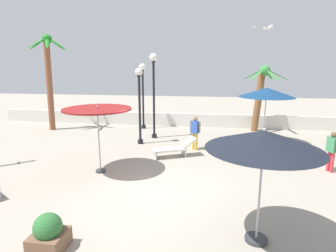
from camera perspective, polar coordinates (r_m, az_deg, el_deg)
The scene contains 15 objects.
ground_plane at distance 8.78m, azimuth -3.34°, elevation -13.86°, with size 56.00×56.00×0.00m, color #9E9384.
boundary_wall at distance 17.99m, azimuth 2.94°, elevation 1.33°, with size 25.20×0.30×0.86m, color silver.
patio_umbrella_0 at distance 14.12m, azimuth 19.95°, elevation 6.57°, with size 2.69×2.69×2.92m.
patio_umbrella_1 at distance 6.04m, azimuth 19.43°, elevation -2.94°, with size 2.46×2.46×2.63m.
patio_umbrella_2 at distance 10.07m, azimuth -14.58°, elevation 2.98°, with size 2.44×2.44×2.51m.
palm_tree_0 at distance 18.10m, azimuth -23.70°, elevation 10.09°, with size 2.45×2.28×5.71m.
palm_tree_2 at distance 17.24m, azimuth 18.85°, elevation 7.07°, with size 2.62×2.67×3.95m.
lamp_post_0 at distance 14.67m, azimuth -3.02°, elevation 9.00°, with size 0.42×0.42×4.54m.
lamp_post_1 at distance 13.62m, azimuth -6.01°, elevation 5.98°, with size 0.37×0.37×3.80m.
lamp_post_2 at distance 17.08m, azimuth -5.30°, elevation 8.22°, with size 0.41×0.41×4.05m.
lounge_chair_1 at distance 11.91m, azimuth 1.42°, elevation -4.60°, with size 1.93×1.27×0.83m.
guest_0 at distance 11.78m, azimuth 31.17°, elevation -3.95°, with size 0.36×0.52×1.55m.
guest_1 at distance 12.81m, azimuth 5.69°, elevation -0.79°, with size 0.51×0.38×1.61m.
seagull_1 at distance 10.26m, azimuth 20.19°, elevation 18.82°, with size 1.08×0.90×0.14m.
planter at distance 6.75m, azimuth -23.76°, elevation -19.99°, with size 0.70×0.70×0.85m.
Camera 1 is at (1.62, -7.71, 3.89)m, focal length 29.09 mm.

